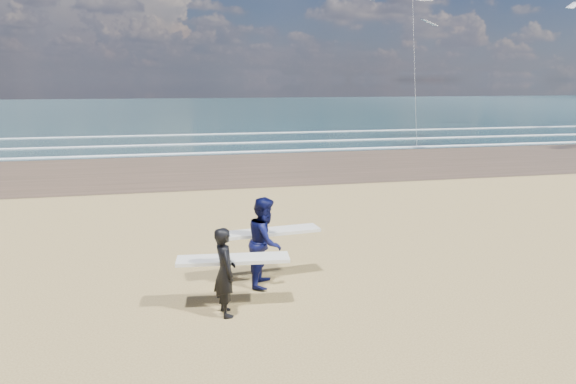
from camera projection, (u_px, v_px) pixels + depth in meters
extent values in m
cube|color=#493827|center=(518.00, 156.00, 30.67)|extent=(220.00, 12.00, 0.01)
cube|color=#1A373A|center=(302.00, 108.00, 82.20)|extent=(220.00, 100.00, 0.02)
cube|color=white|center=(473.00, 145.00, 35.24)|extent=(220.00, 0.50, 0.05)
cube|color=white|center=(439.00, 138.00, 39.72)|extent=(220.00, 0.50, 0.05)
cube|color=white|center=(403.00, 130.00, 45.93)|extent=(220.00, 0.50, 0.05)
imported|color=black|center=(225.00, 272.00, 9.73)|extent=(0.51, 0.69, 1.74)
cube|color=white|center=(233.00, 259.00, 10.08)|extent=(2.24, 0.74, 0.07)
imported|color=#0B0E3E|center=(265.00, 241.00, 11.17)|extent=(1.03, 1.15, 1.97)
cube|color=white|center=(271.00, 232.00, 11.53)|extent=(2.24, 0.74, 0.07)
cube|color=slate|center=(417.00, 146.00, 34.70)|extent=(0.12, 0.12, 0.10)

